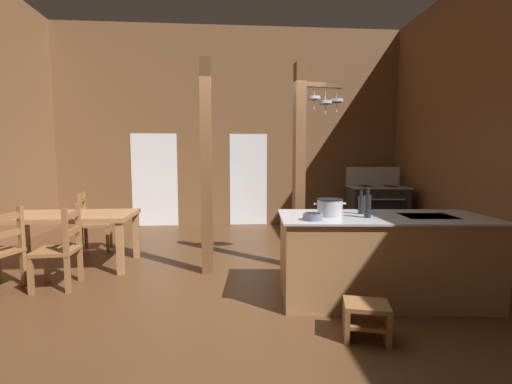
{
  "coord_description": "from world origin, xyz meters",
  "views": [
    {
      "loc": [
        -0.01,
        -3.75,
        1.47
      ],
      "look_at": [
        0.34,
        1.02,
        1.02
      ],
      "focal_mm": 23.86,
      "sensor_mm": 36.0,
      "label": 1
    }
  ],
  "objects_px": {
    "dining_table": "(69,220)",
    "mixing_bowl_on_counter": "(313,217)",
    "kitchen_island": "(382,257)",
    "ladderback_chair_at_table_end": "(61,249)",
    "bottle_short_on_counter": "(361,204)",
    "ladderback_chair_by_post": "(92,223)",
    "step_stool": "(366,317)",
    "stove_range": "(377,208)",
    "stockpot_on_counter": "(330,207)",
    "bottle_tall_on_counter": "(368,206)"
  },
  "relations": [
    {
      "from": "kitchen_island",
      "to": "ladderback_chair_by_post",
      "type": "relative_size",
      "value": 2.35
    },
    {
      "from": "kitchen_island",
      "to": "ladderback_chair_by_post",
      "type": "height_order",
      "value": "ladderback_chair_by_post"
    },
    {
      "from": "kitchen_island",
      "to": "dining_table",
      "type": "height_order",
      "value": "kitchen_island"
    },
    {
      "from": "kitchen_island",
      "to": "stockpot_on_counter",
      "type": "height_order",
      "value": "stockpot_on_counter"
    },
    {
      "from": "stove_range",
      "to": "dining_table",
      "type": "bearing_deg",
      "value": -158.62
    },
    {
      "from": "dining_table",
      "to": "stove_range",
      "type": "bearing_deg",
      "value": 21.38
    },
    {
      "from": "ladderback_chair_at_table_end",
      "to": "stove_range",
      "type": "bearing_deg",
      "value": 29.51
    },
    {
      "from": "dining_table",
      "to": "mixing_bowl_on_counter",
      "type": "xyz_separation_m",
      "value": [
        3.01,
        -1.53,
        0.27
      ]
    },
    {
      "from": "kitchen_island",
      "to": "dining_table",
      "type": "xyz_separation_m",
      "value": [
        -3.81,
        1.33,
        0.21
      ]
    },
    {
      "from": "kitchen_island",
      "to": "stove_range",
      "type": "xyz_separation_m",
      "value": [
        1.43,
        3.38,
        0.04
      ]
    },
    {
      "from": "step_stool",
      "to": "bottle_short_on_counter",
      "type": "bearing_deg",
      "value": 72.2
    },
    {
      "from": "step_stool",
      "to": "ladderback_chair_by_post",
      "type": "height_order",
      "value": "ladderback_chair_by_post"
    },
    {
      "from": "step_stool",
      "to": "dining_table",
      "type": "bearing_deg",
      "value": 147.26
    },
    {
      "from": "bottle_tall_on_counter",
      "to": "ladderback_chair_by_post",
      "type": "bearing_deg",
      "value": 147.73
    },
    {
      "from": "stove_range",
      "to": "dining_table",
      "type": "relative_size",
      "value": 0.77
    },
    {
      "from": "ladderback_chair_by_post",
      "to": "bottle_short_on_counter",
      "type": "height_order",
      "value": "bottle_short_on_counter"
    },
    {
      "from": "bottle_tall_on_counter",
      "to": "stockpot_on_counter",
      "type": "bearing_deg",
      "value": 160.74
    },
    {
      "from": "dining_table",
      "to": "ladderback_chair_by_post",
      "type": "relative_size",
      "value": 1.8
    },
    {
      "from": "kitchen_island",
      "to": "bottle_short_on_counter",
      "type": "bearing_deg",
      "value": 143.07
    },
    {
      "from": "dining_table",
      "to": "mixing_bowl_on_counter",
      "type": "distance_m",
      "value": 3.39
    },
    {
      "from": "stove_range",
      "to": "dining_table",
      "type": "height_order",
      "value": "stove_range"
    },
    {
      "from": "kitchen_island",
      "to": "step_stool",
      "type": "bearing_deg",
      "value": -121.16
    },
    {
      "from": "dining_table",
      "to": "step_stool",
      "type": "bearing_deg",
      "value": -32.74
    },
    {
      "from": "kitchen_island",
      "to": "stove_range",
      "type": "relative_size",
      "value": 1.69
    },
    {
      "from": "step_stool",
      "to": "mixing_bowl_on_counter",
      "type": "distance_m",
      "value": 1.01
    },
    {
      "from": "ladderback_chair_by_post",
      "to": "mixing_bowl_on_counter",
      "type": "xyz_separation_m",
      "value": [
        3.04,
        -2.39,
        0.47
      ]
    },
    {
      "from": "dining_table",
      "to": "ladderback_chair_at_table_end",
      "type": "xyz_separation_m",
      "value": [
        0.25,
        -0.77,
        -0.2
      ]
    },
    {
      "from": "stove_range",
      "to": "bottle_tall_on_counter",
      "type": "bearing_deg",
      "value": -115.26
    },
    {
      "from": "mixing_bowl_on_counter",
      "to": "stove_range",
      "type": "bearing_deg",
      "value": 58.04
    },
    {
      "from": "stove_range",
      "to": "ladderback_chair_by_post",
      "type": "xyz_separation_m",
      "value": [
        -5.28,
        -1.18,
        -0.03
      ]
    },
    {
      "from": "mixing_bowl_on_counter",
      "to": "kitchen_island",
      "type": "bearing_deg",
      "value": 13.68
    },
    {
      "from": "bottle_tall_on_counter",
      "to": "kitchen_island",
      "type": "bearing_deg",
      "value": 24.56
    },
    {
      "from": "ladderback_chair_at_table_end",
      "to": "bottle_short_on_counter",
      "type": "bearing_deg",
      "value": -7.11
    },
    {
      "from": "stockpot_on_counter",
      "to": "mixing_bowl_on_counter",
      "type": "xyz_separation_m",
      "value": [
        -0.24,
        -0.22,
        -0.06
      ]
    },
    {
      "from": "kitchen_island",
      "to": "ladderback_chair_at_table_end",
      "type": "bearing_deg",
      "value": 171.07
    },
    {
      "from": "stove_range",
      "to": "dining_table",
      "type": "distance_m",
      "value": 5.63
    },
    {
      "from": "dining_table",
      "to": "mixing_bowl_on_counter",
      "type": "relative_size",
      "value": 8.99
    },
    {
      "from": "dining_table",
      "to": "stockpot_on_counter",
      "type": "xyz_separation_m",
      "value": [
        3.25,
        -1.3,
        0.33
      ]
    },
    {
      "from": "stove_range",
      "to": "kitchen_island",
      "type": "bearing_deg",
      "value": -112.94
    },
    {
      "from": "kitchen_island",
      "to": "ladderback_chair_by_post",
      "type": "bearing_deg",
      "value": 150.23
    },
    {
      "from": "kitchen_island",
      "to": "mixing_bowl_on_counter",
      "type": "height_order",
      "value": "mixing_bowl_on_counter"
    },
    {
      "from": "mixing_bowl_on_counter",
      "to": "bottle_short_on_counter",
      "type": "distance_m",
      "value": 0.7
    },
    {
      "from": "kitchen_island",
      "to": "dining_table",
      "type": "relative_size",
      "value": 1.3
    },
    {
      "from": "bottle_tall_on_counter",
      "to": "bottle_short_on_counter",
      "type": "xyz_separation_m",
      "value": [
        0.03,
        0.23,
        -0.02
      ]
    },
    {
      "from": "stockpot_on_counter",
      "to": "bottle_tall_on_counter",
      "type": "xyz_separation_m",
      "value": [
        0.35,
        -0.12,
        0.03
      ]
    },
    {
      "from": "ladderback_chair_at_table_end",
      "to": "bottle_tall_on_counter",
      "type": "xyz_separation_m",
      "value": [
        3.35,
        -0.66,
        0.56
      ]
    },
    {
      "from": "dining_table",
      "to": "ladderback_chair_by_post",
      "type": "xyz_separation_m",
      "value": [
        -0.03,
        0.87,
        -0.2
      ]
    },
    {
      "from": "stove_range",
      "to": "ladderback_chair_by_post",
      "type": "relative_size",
      "value": 1.39
    },
    {
      "from": "step_stool",
      "to": "ladderback_chair_at_table_end",
      "type": "height_order",
      "value": "ladderback_chair_at_table_end"
    },
    {
      "from": "kitchen_island",
      "to": "ladderback_chair_at_table_end",
      "type": "relative_size",
      "value": 2.35
    }
  ]
}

